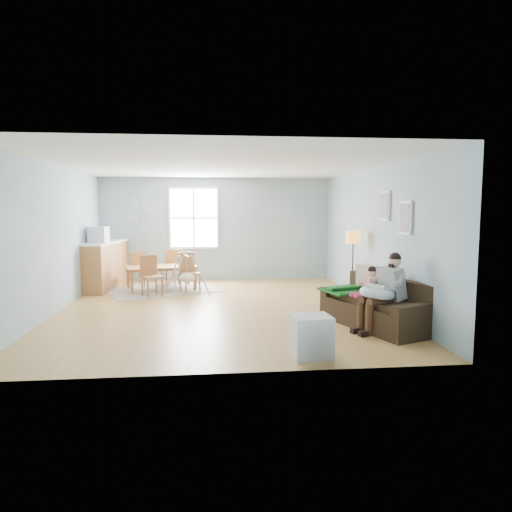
{
  "coord_description": "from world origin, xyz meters",
  "views": [
    {
      "loc": [
        -0.2,
        -8.62,
        1.91
      ],
      "look_at": [
        0.68,
        -0.04,
        1.0
      ],
      "focal_mm": 32.0,
      "sensor_mm": 36.0,
      "label": 1
    }
  ],
  "objects": [
    {
      "name": "storage_cube",
      "position": [
        1.07,
        -3.03,
        0.27
      ],
      "size": [
        0.52,
        0.47,
        0.54
      ],
      "color": "silver",
      "rests_on": "room"
    },
    {
      "name": "rug",
      "position": [
        -1.31,
        2.1,
        0.01
      ],
      "size": [
        2.95,
        2.65,
        0.01
      ],
      "primitive_type": "cube",
      "rotation": [
        0.0,
        0.0,
        0.41
      ],
      "color": "gray",
      "rests_on": "room"
    },
    {
      "name": "dining_table",
      "position": [
        -1.31,
        2.1,
        0.28
      ],
      "size": [
        1.78,
        1.3,
        0.56
      ],
      "primitive_type": "imported",
      "rotation": [
        0.0,
        0.0,
        0.28
      ],
      "color": "#965F31",
      "rests_on": "rug"
    },
    {
      "name": "pictures",
      "position": [
        2.97,
        -1.05,
        1.85
      ],
      "size": [
        0.05,
        1.34,
        0.74
      ],
      "color": "white",
      "rests_on": "room"
    },
    {
      "name": "baby_swing",
      "position": [
        -0.7,
        1.46,
        0.39
      ],
      "size": [
        1.03,
        1.04,
        0.86
      ],
      "color": "silver",
      "rests_on": "room"
    },
    {
      "name": "toddler",
      "position": [
        2.37,
        -1.47,
        0.65
      ],
      "size": [
        0.51,
        0.34,
        0.75
      ],
      "color": "white",
      "rests_on": "sofa"
    },
    {
      "name": "father",
      "position": [
        2.48,
        -1.92,
        0.66
      ],
      "size": [
        0.9,
        0.61,
        1.22
      ],
      "color": "gray",
      "rests_on": "sofa"
    },
    {
      "name": "beige_pillow",
      "position": [
        2.51,
        -1.07,
        0.7
      ],
      "size": [
        0.31,
        0.46,
        0.45
      ],
      "primitive_type": "cube",
      "rotation": [
        0.0,
        0.0,
        0.46
      ],
      "color": "#C3B195",
      "rests_on": "sofa"
    },
    {
      "name": "wall_plates",
      "position": [
        -2.0,
        3.47,
        1.83
      ],
      "size": [
        0.67,
        0.02,
        0.66
      ],
      "color": "#9DB6BC",
      "rests_on": "room"
    },
    {
      "name": "room",
      "position": [
        0.0,
        0.0,
        2.42
      ],
      "size": [
        8.4,
        9.4,
        3.9
      ],
      "color": "#AF803E"
    },
    {
      "name": "counter",
      "position": [
        -2.7,
        2.5,
        0.57
      ],
      "size": [
        0.82,
        2.05,
        1.12
      ],
      "color": "#965F31",
      "rests_on": "room"
    },
    {
      "name": "chair_ne",
      "position": [
        -1.15,
        2.82,
        0.5
      ],
      "size": [
        0.53,
        0.53,
        0.89
      ],
      "color": "#965C33",
      "rests_on": "rug"
    },
    {
      "name": "floor_lamp",
      "position": [
        2.72,
        0.39,
        1.2
      ],
      "size": [
        0.29,
        0.29,
        1.45
      ],
      "color": "black",
      "rests_on": "room"
    },
    {
      "name": "chair_nw",
      "position": [
        -1.95,
        2.48,
        0.49
      ],
      "size": [
        0.53,
        0.53,
        0.87
      ],
      "color": "#965C33",
      "rests_on": "rug"
    },
    {
      "name": "green_throw",
      "position": [
        2.21,
        -1.04,
        0.5
      ],
      "size": [
        1.05,
        0.93,
        0.04
      ],
      "primitive_type": "cube",
      "rotation": [
        0.0,
        0.0,
        0.3
      ],
      "color": "#166218",
      "rests_on": "sofa"
    },
    {
      "name": "window",
      "position": [
        -0.6,
        3.46,
        1.65
      ],
      "size": [
        1.32,
        0.08,
        1.62
      ],
      "color": "white",
      "rests_on": "room"
    },
    {
      "name": "sofa",
      "position": [
        2.5,
        -1.62,
        0.28
      ],
      "size": [
        1.44,
        2.09,
        0.78
      ],
      "color": "black",
      "rests_on": "room"
    },
    {
      "name": "chair_se",
      "position": [
        -0.68,
        1.72,
        0.52
      ],
      "size": [
        0.55,
        0.55,
        0.91
      ],
      "color": "#965C33",
      "rests_on": "rug"
    },
    {
      "name": "nursing_pillow",
      "position": [
        2.35,
        -1.97,
        0.61
      ],
      "size": [
        0.66,
        0.65,
        0.22
      ],
      "primitive_type": "torus",
      "rotation": [
        0.0,
        0.14,
        0.27
      ],
      "color": "#CAECFD",
      "rests_on": "father"
    },
    {
      "name": "infant",
      "position": [
        2.33,
        -1.94,
        0.69
      ],
      "size": [
        0.28,
        0.33,
        0.13
      ],
      "color": "silver",
      "rests_on": "nursing_pillow"
    },
    {
      "name": "monitor",
      "position": [
        -2.73,
        2.12,
        1.3
      ],
      "size": [
        0.43,
        0.41,
        0.37
      ],
      "color": "silver",
      "rests_on": "counter"
    },
    {
      "name": "chair_sw",
      "position": [
        -1.48,
        1.37,
        0.5
      ],
      "size": [
        0.54,
        0.54,
        0.89
      ],
      "color": "#965C33",
      "rests_on": "rug"
    }
  ]
}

